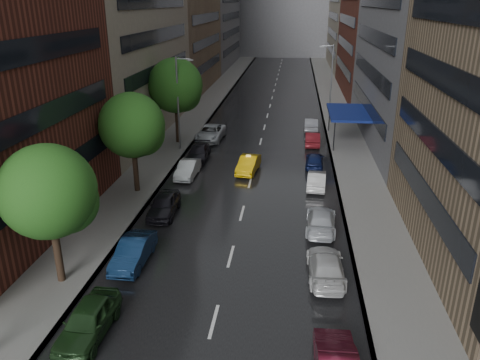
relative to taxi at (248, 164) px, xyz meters
name	(u,v)px	position (x,y,z in m)	size (l,w,h in m)	color
road	(269,109)	(0.39, 25.50, -0.70)	(14.00, 140.00, 0.01)	black
sidewalk_left	(205,107)	(-8.61, 25.50, -0.63)	(4.00, 140.00, 0.15)	gray
sidewalk_right	(335,110)	(9.39, 25.50, -0.63)	(4.00, 140.00, 0.15)	gray
tree_near	(48,192)	(-8.21, -18.21, 4.54)	(4.81, 4.81, 7.66)	#382619
tree_mid	(132,125)	(-8.21, -5.55, 4.66)	(4.92, 4.92, 7.84)	#382619
tree_far	(175,86)	(-8.21, 7.95, 5.32)	(5.52, 5.52, 8.80)	#382619
taxi	(248,164)	(0.00, 0.00, 0.00)	(1.48, 4.26, 1.40)	yellow
parked_cars_left	(182,178)	(-5.01, -3.97, 0.03)	(2.91, 36.67, 1.55)	#1A3618
parked_cars_right	(318,190)	(5.79, -5.24, -0.01)	(2.15, 42.86, 1.48)	maroon
street_lamp_left	(179,102)	(-7.33, 5.50, 4.19)	(1.74, 0.22, 9.00)	gray
street_lamp_right	(331,80)	(8.11, 20.50, 4.19)	(1.74, 0.22, 9.00)	gray
awning	(348,113)	(9.37, 10.50, 2.43)	(4.00, 8.00, 3.12)	navy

